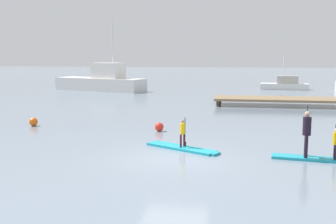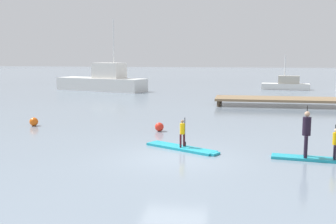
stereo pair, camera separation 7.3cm
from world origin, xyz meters
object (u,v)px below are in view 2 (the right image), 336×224
object	(u,v)px
paddler_adult	(306,131)
mooring_buoy_far	(159,127)
paddleboard_near	(182,148)
motor_boat_small_navy	(286,84)
paddler_child_solo	(182,132)
fishing_boat_white_large	(103,81)
paddleboard_far	(313,159)
paddler_child_front	(335,142)
mooring_buoy_near	(34,122)

from	to	relation	value
paddler_adult	mooring_buoy_far	distance (m)	7.88
paddleboard_near	motor_boat_small_navy	xyz separation A→B (m)	(7.55, 31.15, 0.52)
paddler_child_solo	paddler_adult	distance (m)	4.77
fishing_boat_white_large	mooring_buoy_far	bearing A→B (deg)	-64.46
paddleboard_far	paddler_adult	xyz separation A→B (m)	(-0.28, 0.04, 1.03)
motor_boat_small_navy	mooring_buoy_far	bearing A→B (deg)	-108.60
paddler_child_front	mooring_buoy_near	xyz separation A→B (m)	(-14.40, 5.05, -0.50)
fishing_boat_white_large	paddler_child_solo	bearing A→B (deg)	-64.60
paddler_child_front	motor_boat_small_navy	bearing A→B (deg)	86.67
fishing_boat_white_large	mooring_buoy_far	xyz separation A→B (m)	(10.79, -22.58, -0.81)
paddleboard_near	mooring_buoy_near	xyz separation A→B (m)	(-8.73, 4.08, 0.18)
mooring_buoy_near	motor_boat_small_navy	bearing A→B (deg)	58.98
paddleboard_far	paddler_adult	bearing A→B (deg)	171.29
paddler_child_solo	mooring_buoy_far	size ratio (longest dim) A/B	2.64
paddleboard_near	fishing_boat_white_large	size ratio (longest dim) A/B	0.29
paddler_adult	paddler_child_front	size ratio (longest dim) A/B	1.53
paddler_child_solo	paddler_child_front	bearing A→B (deg)	-9.74
paddler_child_solo	paddleboard_far	world-z (taller)	paddler_child_solo
mooring_buoy_far	paddleboard_near	bearing A→B (deg)	-65.58
paddleboard_far	paddler_child_solo	bearing A→B (deg)	169.81
paddleboard_near	paddler_child_solo	size ratio (longest dim) A/B	2.67
paddleboard_near	paddleboard_far	bearing A→B (deg)	-10.08
paddleboard_far	paddler_child_front	world-z (taller)	paddler_child_front
paddler_child_front	fishing_boat_white_large	xyz separation A→B (m)	(-18.15, 27.25, 0.30)
paddler_child_solo	paddler_adult	world-z (taller)	paddler_adult
fishing_boat_white_large	mooring_buoy_near	bearing A→B (deg)	-80.43
paddler_child_solo	motor_boat_small_navy	bearing A→B (deg)	76.39
motor_boat_small_navy	mooring_buoy_near	size ratio (longest dim) A/B	11.65
paddler_child_solo	motor_boat_small_navy	world-z (taller)	motor_boat_small_navy
paddler_adult	paddler_child_front	distance (m)	1.05
fishing_boat_white_large	mooring_buoy_near	world-z (taller)	fishing_boat_white_large
paddler_adult	mooring_buoy_far	size ratio (longest dim) A/B	4.18
mooring_buoy_near	mooring_buoy_far	world-z (taller)	mooring_buoy_near
paddleboard_near	mooring_buoy_far	xyz separation A→B (m)	(-1.68, 3.71, 0.18)
paddler_child_solo	motor_boat_small_navy	distance (m)	32.04
paddler_child_front	mooring_buoy_far	bearing A→B (deg)	147.58
fishing_boat_white_large	paddler_adult	bearing A→B (deg)	-57.68
paddler_child_front	paddleboard_far	bearing A→B (deg)	173.52
paddler_child_solo	paddleboard_far	distance (m)	5.09
paddler_adult	motor_boat_small_navy	world-z (taller)	motor_boat_small_navy
fishing_boat_white_large	mooring_buoy_near	size ratio (longest dim) A/B	23.50
paddleboard_near	paddler_child_solo	xyz separation A→B (m)	(0.01, 0.01, 0.68)
paddleboard_far	motor_boat_small_navy	bearing A→B (deg)	85.41
paddleboard_near	motor_boat_small_navy	world-z (taller)	motor_boat_small_navy
paddleboard_near	fishing_boat_white_large	bearing A→B (deg)	115.38
paddler_adult	fishing_boat_white_large	size ratio (longest dim) A/B	0.17
paddleboard_far	paddleboard_near	bearing A→B (deg)	169.92
paddler_adult	motor_boat_small_navy	bearing A→B (deg)	84.90
paddleboard_near	mooring_buoy_near	world-z (taller)	mooring_buoy_near
paddleboard_far	mooring_buoy_far	size ratio (longest dim) A/B	6.76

